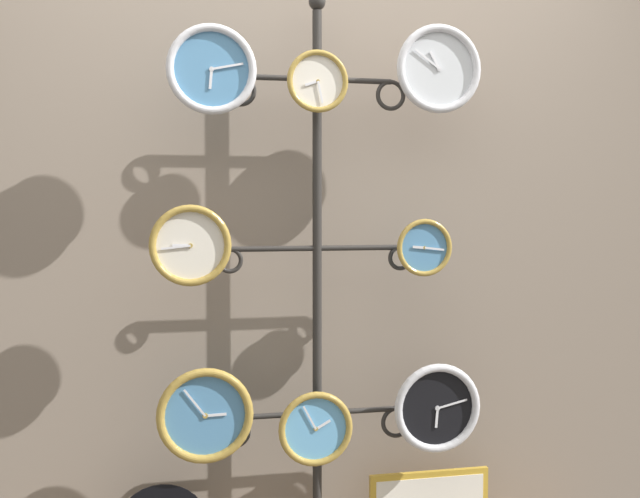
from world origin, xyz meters
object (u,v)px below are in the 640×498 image
object	(u,v)px
clock_bottom_left	(205,415)
clock_middle_left	(190,245)
clock_bottom_center	(315,428)
clock_bottom_right	(437,408)
clock_top_left	(212,69)
clock_top_center	(317,81)
clock_top_right	(439,69)
clock_middle_right	(424,248)
display_stand	(317,382)

from	to	relation	value
clock_bottom_left	clock_middle_left	bearing A→B (deg)	-158.86
clock_bottom_center	clock_bottom_right	size ratio (longest dim) A/B	0.81
clock_middle_left	clock_bottom_right	world-z (taller)	clock_middle_left
clock_top_left	clock_top_center	bearing A→B (deg)	5.50
clock_top_right	clock_middle_left	bearing A→B (deg)	-178.14
clock_middle_right	clock_bottom_left	world-z (taller)	clock_middle_right
display_stand	clock_bottom_center	bearing A→B (deg)	-105.07
clock_middle_right	clock_bottom_center	distance (m)	0.75
clock_top_center	clock_bottom_left	distance (m)	1.21
display_stand	clock_top_right	world-z (taller)	display_stand
clock_top_left	clock_bottom_right	distance (m)	1.43
clock_middle_left	clock_top_right	bearing A→B (deg)	1.86
clock_bottom_left	clock_bottom_right	world-z (taller)	clock_bottom_left
clock_middle_left	clock_middle_right	world-z (taller)	clock_middle_left
clock_top_center	clock_bottom_center	xyz separation A→B (m)	(-0.01, -0.02, -1.21)
display_stand	clock_top_left	size ratio (longest dim) A/B	6.98
clock_top_left	clock_top_center	size ratio (longest dim) A/B	1.39
clock_top_left	clock_middle_right	world-z (taller)	clock_top_left
display_stand	clock_top_left	bearing A→B (deg)	-163.38
clock_top_right	clock_bottom_left	distance (m)	1.46
clock_bottom_center	clock_middle_left	bearing A→B (deg)	-177.90
display_stand	clock_bottom_right	xyz separation A→B (m)	(0.42, -0.11, -0.09)
clock_top_right	clock_middle_left	world-z (taller)	clock_top_right
display_stand	clock_bottom_right	size ratio (longest dim) A/B	6.40
clock_top_center	clock_bottom_left	world-z (taller)	clock_top_center
clock_top_left	clock_bottom_left	xyz separation A→B (m)	(-0.03, 0.02, -1.16)
display_stand	clock_middle_right	xyz separation A→B (m)	(0.38, -0.08, 0.49)
clock_top_right	clock_middle_left	distance (m)	1.07
display_stand	clock_top_left	world-z (taller)	display_stand
clock_bottom_center	clock_bottom_right	bearing A→B (deg)	-1.08
clock_middle_left	clock_bottom_left	distance (m)	0.58
clock_middle_right	clock_middle_left	bearing A→B (deg)	-177.57
clock_top_center	clock_bottom_left	bearing A→B (deg)	-177.32
clock_bottom_left	clock_middle_right	bearing A→B (deg)	1.31
clock_top_right	clock_bottom_right	xyz separation A→B (m)	(-0.00, -0.02, -1.22)
clock_bottom_right	display_stand	bearing A→B (deg)	165.78
clock_bottom_right	clock_top_right	bearing A→B (deg)	82.82
clock_top_right	clock_bottom_center	bearing A→B (deg)	-178.38
clock_top_left	clock_bottom_left	bearing A→B (deg)	150.85
clock_middle_right	clock_bottom_right	bearing A→B (deg)	-32.18
display_stand	clock_top_left	xyz separation A→B (m)	(-0.38, -0.11, 1.09)
clock_top_right	clock_bottom_right	size ratio (longest dim) A/B	0.96
clock_top_center	clock_middle_left	size ratio (longest dim) A/B	0.79
clock_top_left	clock_bottom_center	xyz separation A→B (m)	(0.35, 0.02, -1.23)
clock_top_center	clock_bottom_right	distance (m)	1.24
clock_middle_right	clock_top_left	bearing A→B (deg)	-177.38
clock_middle_left	clock_bottom_left	xyz separation A→B (m)	(0.04, 0.02, -0.58)
clock_middle_right	clock_bottom_right	distance (m)	0.58
clock_middle_right	clock_bottom_left	size ratio (longest dim) A/B	0.63
clock_top_center	clock_middle_right	size ratio (longest dim) A/B	1.04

